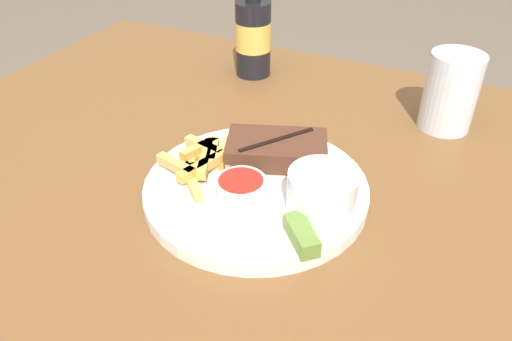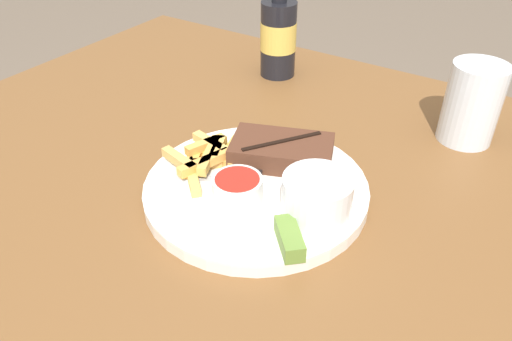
{
  "view_description": "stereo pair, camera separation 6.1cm",
  "coord_description": "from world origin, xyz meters",
  "px_view_note": "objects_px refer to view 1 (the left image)",
  "views": [
    {
      "loc": [
        0.22,
        -0.45,
        1.12
      ],
      "look_at": [
        0.0,
        0.0,
        0.76
      ],
      "focal_mm": 35.0,
      "sensor_mm": 36.0,
      "label": 1
    },
    {
      "loc": [
        0.27,
        -0.42,
        1.12
      ],
      "look_at": [
        0.0,
        0.0,
        0.76
      ],
      "focal_mm": 35.0,
      "sensor_mm": 36.0,
      "label": 2
    }
  ],
  "objects_px": {
    "beer_bottle": "(253,34)",
    "drinking_glass": "(451,92)",
    "fork_utensil": "(197,183)",
    "coleslaw_cup": "(322,190)",
    "pickle_spear": "(302,235)",
    "dinner_plate": "(256,189)",
    "dipping_sauce_cup": "(245,191)",
    "steak_portion": "(275,149)",
    "knife_utensil": "(254,167)"
  },
  "relations": [
    {
      "from": "dinner_plate",
      "to": "dipping_sauce_cup",
      "type": "xyz_separation_m",
      "value": [
        0.0,
        -0.04,
        0.03
      ]
    },
    {
      "from": "steak_portion",
      "to": "pickle_spear",
      "type": "relative_size",
      "value": 2.68
    },
    {
      "from": "fork_utensil",
      "to": "drinking_glass",
      "type": "distance_m",
      "value": 0.4
    },
    {
      "from": "steak_portion",
      "to": "beer_bottle",
      "type": "distance_m",
      "value": 0.31
    },
    {
      "from": "dinner_plate",
      "to": "pickle_spear",
      "type": "height_order",
      "value": "pickle_spear"
    },
    {
      "from": "drinking_glass",
      "to": "beer_bottle",
      "type": "bearing_deg",
      "value": 172.74
    },
    {
      "from": "dinner_plate",
      "to": "pickle_spear",
      "type": "relative_size",
      "value": 5.01
    },
    {
      "from": "coleslaw_cup",
      "to": "fork_utensil",
      "type": "height_order",
      "value": "coleslaw_cup"
    },
    {
      "from": "coleslaw_cup",
      "to": "fork_utensil",
      "type": "bearing_deg",
      "value": -171.9
    },
    {
      "from": "knife_utensil",
      "to": "beer_bottle",
      "type": "distance_m",
      "value": 0.34
    },
    {
      "from": "fork_utensil",
      "to": "beer_bottle",
      "type": "distance_m",
      "value": 0.38
    },
    {
      "from": "dinner_plate",
      "to": "drinking_glass",
      "type": "distance_m",
      "value": 0.34
    },
    {
      "from": "dinner_plate",
      "to": "steak_portion",
      "type": "xyz_separation_m",
      "value": [
        -0.0,
        0.06,
        0.02
      ]
    },
    {
      "from": "fork_utensil",
      "to": "knife_utensil",
      "type": "bearing_deg",
      "value": 24.67
    },
    {
      "from": "steak_portion",
      "to": "beer_bottle",
      "type": "xyz_separation_m",
      "value": [
        -0.16,
        0.27,
        0.04
      ]
    },
    {
      "from": "fork_utensil",
      "to": "coleslaw_cup",
      "type": "bearing_deg",
      "value": -19.25
    },
    {
      "from": "coleslaw_cup",
      "to": "drinking_glass",
      "type": "xyz_separation_m",
      "value": [
        0.09,
        0.29,
        0.01
      ]
    },
    {
      "from": "dipping_sauce_cup",
      "to": "drinking_glass",
      "type": "xyz_separation_m",
      "value": [
        0.18,
        0.32,
        0.02
      ]
    },
    {
      "from": "dinner_plate",
      "to": "dipping_sauce_cup",
      "type": "distance_m",
      "value": 0.05
    },
    {
      "from": "steak_portion",
      "to": "coleslaw_cup",
      "type": "bearing_deg",
      "value": -38.96
    },
    {
      "from": "steak_portion",
      "to": "dipping_sauce_cup",
      "type": "relative_size",
      "value": 2.51
    },
    {
      "from": "steak_portion",
      "to": "coleslaw_cup",
      "type": "relative_size",
      "value": 1.87
    },
    {
      "from": "pickle_spear",
      "to": "drinking_glass",
      "type": "height_order",
      "value": "drinking_glass"
    },
    {
      "from": "pickle_spear",
      "to": "dipping_sauce_cup",
      "type": "bearing_deg",
      "value": 158.94
    },
    {
      "from": "dinner_plate",
      "to": "steak_portion",
      "type": "relative_size",
      "value": 1.87
    },
    {
      "from": "steak_portion",
      "to": "pickle_spear",
      "type": "bearing_deg",
      "value": -55.81
    },
    {
      "from": "dipping_sauce_cup",
      "to": "beer_bottle",
      "type": "xyz_separation_m",
      "value": [
        -0.17,
        0.37,
        0.04
      ]
    },
    {
      "from": "steak_portion",
      "to": "knife_utensil",
      "type": "distance_m",
      "value": 0.04
    },
    {
      "from": "knife_utensil",
      "to": "drinking_glass",
      "type": "distance_m",
      "value": 0.33
    },
    {
      "from": "coleslaw_cup",
      "to": "fork_utensil",
      "type": "distance_m",
      "value": 0.16
    },
    {
      "from": "dinner_plate",
      "to": "pickle_spear",
      "type": "distance_m",
      "value": 0.12
    },
    {
      "from": "fork_utensil",
      "to": "knife_utensil",
      "type": "relative_size",
      "value": 0.79
    },
    {
      "from": "knife_utensil",
      "to": "fork_utensil",
      "type": "bearing_deg",
      "value": 117.83
    },
    {
      "from": "drinking_glass",
      "to": "fork_utensil",
      "type": "bearing_deg",
      "value": -128.19
    },
    {
      "from": "dipping_sauce_cup",
      "to": "knife_utensil",
      "type": "distance_m",
      "value": 0.07
    },
    {
      "from": "steak_portion",
      "to": "knife_utensil",
      "type": "height_order",
      "value": "steak_portion"
    },
    {
      "from": "beer_bottle",
      "to": "drinking_glass",
      "type": "bearing_deg",
      "value": -7.26
    },
    {
      "from": "dinner_plate",
      "to": "fork_utensil",
      "type": "bearing_deg",
      "value": -152.65
    },
    {
      "from": "steak_portion",
      "to": "coleslaw_cup",
      "type": "xyz_separation_m",
      "value": [
        0.09,
        -0.07,
        0.01
      ]
    },
    {
      "from": "dinner_plate",
      "to": "pickle_spear",
      "type": "bearing_deg",
      "value": -38.95
    },
    {
      "from": "dipping_sauce_cup",
      "to": "drinking_glass",
      "type": "height_order",
      "value": "drinking_glass"
    },
    {
      "from": "pickle_spear",
      "to": "drinking_glass",
      "type": "xyz_separation_m",
      "value": [
        0.09,
        0.36,
        0.03
      ]
    },
    {
      "from": "beer_bottle",
      "to": "drinking_glass",
      "type": "height_order",
      "value": "beer_bottle"
    },
    {
      "from": "steak_portion",
      "to": "pickle_spear",
      "type": "distance_m",
      "value": 0.16
    },
    {
      "from": "knife_utensil",
      "to": "drinking_glass",
      "type": "xyz_separation_m",
      "value": [
        0.2,
        0.25,
        0.04
      ]
    },
    {
      "from": "knife_utensil",
      "to": "drinking_glass",
      "type": "relative_size",
      "value": 1.34
    },
    {
      "from": "steak_portion",
      "to": "fork_utensil",
      "type": "xyz_separation_m",
      "value": [
        -0.06,
        -0.1,
        -0.01
      ]
    },
    {
      "from": "beer_bottle",
      "to": "coleslaw_cup",
      "type": "bearing_deg",
      "value": -52.98
    },
    {
      "from": "beer_bottle",
      "to": "pickle_spear",
      "type": "bearing_deg",
      "value": -57.38
    },
    {
      "from": "pickle_spear",
      "to": "coleslaw_cup",
      "type": "bearing_deg",
      "value": 90.27
    }
  ]
}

